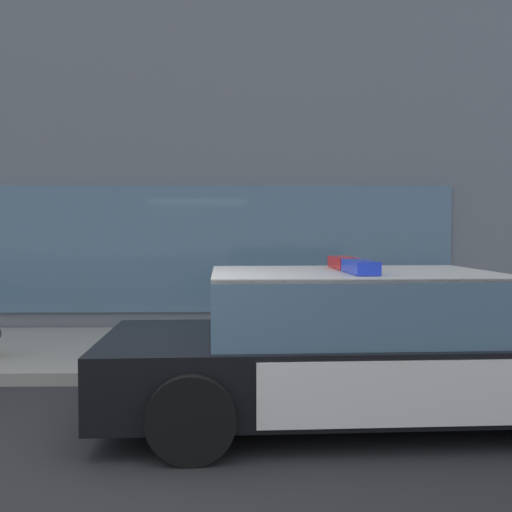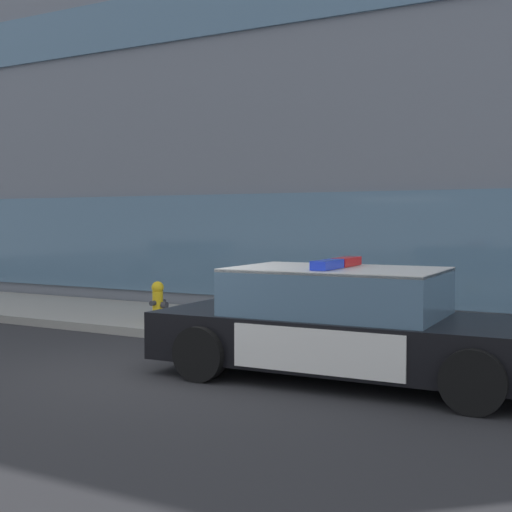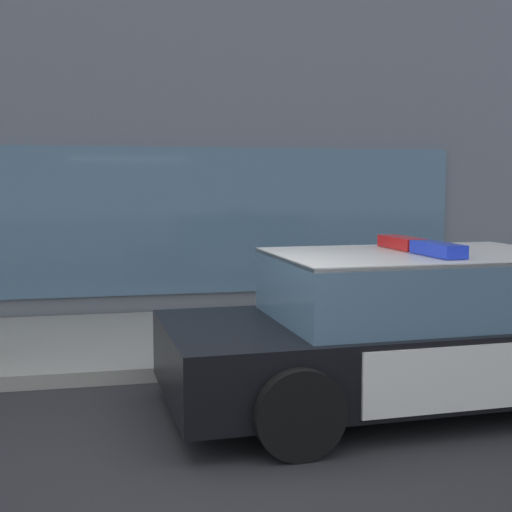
{
  "view_description": "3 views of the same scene",
  "coord_description": "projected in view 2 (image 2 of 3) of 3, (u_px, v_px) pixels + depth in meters",
  "views": [
    {
      "loc": [
        1.19,
        -4.36,
        1.74
      ],
      "look_at": [
        1.3,
        1.58,
        1.49
      ],
      "focal_mm": 39.98,
      "sensor_mm": 36.0,
      "label": 1
    },
    {
      "loc": [
        5.52,
        -7.17,
        1.98
      ],
      "look_at": [
        0.03,
        2.61,
        1.39
      ],
      "focal_mm": 49.06,
      "sensor_mm": 36.0,
      "label": 2
    },
    {
      "loc": [
        -0.57,
        -4.81,
        2.0
      ],
      "look_at": [
        0.83,
        1.48,
        1.31
      ],
      "focal_mm": 48.65,
      "sensor_mm": 36.0,
      "label": 3
    }
  ],
  "objects": [
    {
      "name": "ground",
      "position": [
        156.0,
        372.0,
        9.05
      ],
      "size": [
        48.0,
        48.0,
        0.0
      ],
      "primitive_type": "plane",
      "color": "#262628"
    },
    {
      "name": "sidewalk",
      "position": [
        281.0,
        329.0,
        12.14
      ],
      "size": [
        48.0,
        3.09,
        0.15
      ],
      "primitive_type": "cube",
      "color": "gray",
      "rests_on": "ground"
    },
    {
      "name": "storefront_building",
      "position": [
        396.0,
        120.0,
        16.92
      ],
      "size": [
        25.0,
        8.52,
        8.79
      ],
      "color": "slate",
      "rests_on": "ground"
    },
    {
      "name": "police_cruiser",
      "position": [
        347.0,
        325.0,
        8.64
      ],
      "size": [
        4.98,
        2.23,
        1.49
      ],
      "rotation": [
        0.0,
        0.0,
        0.04
      ],
      "color": "black",
      "rests_on": "ground"
    },
    {
      "name": "fire_hydrant",
      "position": [
        158.0,
        302.0,
        12.5
      ],
      "size": [
        0.34,
        0.39,
        0.73
      ],
      "color": "gold",
      "rests_on": "sidewalk"
    }
  ]
}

